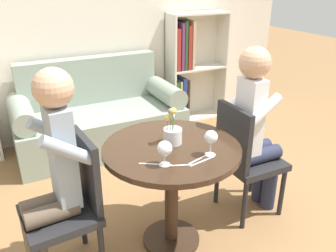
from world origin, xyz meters
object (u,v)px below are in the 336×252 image
(wine_glass_right, at_px, (211,138))
(person_right, at_px, (256,127))
(person_left, at_px, (52,175))
(couch, at_px, (99,119))
(wine_glass_left, at_px, (165,149))
(bookshelf_right, at_px, (188,68))
(chair_left, at_px, (71,202))
(chair_right, at_px, (244,156))
(flower_vase, at_px, (172,133))

(wine_glass_right, bearing_deg, person_right, 24.87)
(person_left, height_order, wine_glass_right, person_left)
(couch, relative_size, wine_glass_left, 11.53)
(couch, distance_m, person_left, 1.83)
(bookshelf_right, height_order, wine_glass_right, bookshelf_right)
(chair_left, height_order, person_right, person_right)
(couch, distance_m, chair_right, 1.76)
(wine_glass_right, bearing_deg, couch, 94.65)
(person_right, bearing_deg, bookshelf_right, -14.77)
(couch, height_order, wine_glass_right, couch)
(person_right, relative_size, flower_vase, 5.33)
(person_right, bearing_deg, wine_glass_left, 106.45)
(couch, distance_m, wine_glass_right, 1.98)
(chair_right, xyz_separation_m, wine_glass_right, (-0.49, -0.27, 0.37))
(chair_right, distance_m, flower_vase, 0.70)
(chair_left, bearing_deg, chair_right, 85.58)
(chair_left, height_order, chair_right, same)
(person_right, distance_m, wine_glass_left, 0.92)
(bookshelf_right, relative_size, flower_vase, 5.37)
(person_left, height_order, wine_glass_left, person_left)
(couch, distance_m, person_right, 1.83)
(chair_left, xyz_separation_m, wine_glass_right, (0.80, -0.27, 0.37))
(bookshelf_right, bearing_deg, person_right, -105.22)
(bookshelf_right, height_order, person_right, bookshelf_right)
(bookshelf_right, distance_m, flower_vase, 2.27)
(bookshelf_right, distance_m, chair_left, 2.67)
(bookshelf_right, xyz_separation_m, wine_glass_left, (-1.38, -2.14, 0.19))
(chair_right, xyz_separation_m, person_left, (-1.37, -0.01, 0.22))
(wine_glass_left, bearing_deg, flower_vase, 53.60)
(chair_right, bearing_deg, couch, 22.09)
(couch, relative_size, chair_left, 1.91)
(chair_left, distance_m, person_left, 0.23)
(chair_right, height_order, person_right, person_right)
(person_right, relative_size, wine_glass_right, 8.20)
(person_right, bearing_deg, chair_right, 89.67)
(person_right, height_order, wine_glass_left, person_right)
(chair_left, height_order, person_left, person_left)
(person_left, bearing_deg, chair_right, 86.04)
(chair_left, distance_m, chair_right, 1.29)
(couch, height_order, chair_right, couch)
(person_right, height_order, flower_vase, person_right)
(chair_right, xyz_separation_m, person_right, (0.08, -0.00, 0.22))
(person_left, relative_size, person_right, 1.01)
(bookshelf_right, height_order, chair_left, bookshelf_right)
(bookshelf_right, height_order, chair_right, bookshelf_right)
(chair_left, height_order, flower_vase, flower_vase)
(chair_right, distance_m, person_right, 0.23)
(wine_glass_right, distance_m, flower_vase, 0.28)
(wine_glass_left, bearing_deg, bookshelf_right, 57.12)
(chair_left, relative_size, chair_right, 1.00)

